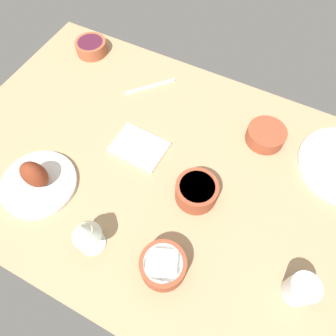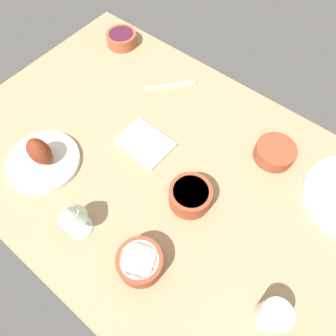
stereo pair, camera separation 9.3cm
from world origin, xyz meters
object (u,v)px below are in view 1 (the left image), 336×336
(wine_glass, at_px, (85,232))
(folded_napkin, at_px, (139,147))
(plate_near_viewer, at_px, (37,180))
(bowl_onions, at_px, (91,47))
(spoon_loose, at_px, (150,87))
(bowl_sauce, at_px, (197,191))
(bowl_soup, at_px, (266,135))
(water_tumbler, at_px, (301,289))
(bowl_cream, at_px, (163,266))

(wine_glass, distance_m, folded_napkin, 0.34)
(plate_near_viewer, relative_size, wine_glass, 1.59)
(bowl_onions, relative_size, spoon_loose, 0.62)
(bowl_sauce, distance_m, bowl_soup, 0.31)
(plate_near_viewer, relative_size, bowl_onions, 1.91)
(bowl_sauce, height_order, water_tumbler, water_tumbler)
(water_tumbler, bearing_deg, wine_glass, 13.85)
(bowl_cream, bearing_deg, wine_glass, 7.95)
(bowl_onions, distance_m, spoon_loose, 0.30)
(spoon_loose, bearing_deg, bowl_soup, 127.71)
(spoon_loose, bearing_deg, plate_near_viewer, 30.19)
(bowl_soup, relative_size, wine_glass, 0.88)
(folded_napkin, bearing_deg, bowl_cream, 129.07)
(water_tumbler, bearing_deg, bowl_soup, -61.92)
(water_tumbler, height_order, spoon_loose, water_tumbler)
(folded_napkin, relative_size, spoon_loose, 0.87)
(bowl_sauce, relative_size, bowl_soup, 0.98)
(bowl_sauce, height_order, folded_napkin, bowl_sauce)
(bowl_sauce, relative_size, wine_glass, 0.87)
(wine_glass, bearing_deg, bowl_soup, -119.31)
(bowl_cream, xyz_separation_m, bowl_onions, (0.63, -0.60, -0.01))
(wine_glass, bearing_deg, bowl_cream, -172.05)
(bowl_sauce, distance_m, spoon_loose, 0.45)
(bowl_cream, height_order, bowl_onions, bowl_cream)
(wine_glass, relative_size, spoon_loose, 0.74)
(wine_glass, bearing_deg, spoon_loose, -76.57)
(bowl_soup, height_order, folded_napkin, bowl_soup)
(bowl_soup, height_order, wine_glass, wine_glass)
(bowl_cream, bearing_deg, folded_napkin, -50.93)
(bowl_soup, xyz_separation_m, wine_glass, (0.30, 0.54, 0.07))
(bowl_cream, bearing_deg, bowl_sauce, -87.13)
(wine_glass, bearing_deg, plate_near_viewer, -17.69)
(bowl_onions, height_order, folded_napkin, bowl_onions)
(bowl_soup, height_order, water_tumbler, water_tumbler)
(bowl_cream, bearing_deg, water_tumbler, -162.61)
(bowl_sauce, bearing_deg, plate_near_viewer, 22.54)
(bowl_onions, distance_m, folded_napkin, 0.49)
(folded_napkin, bearing_deg, spoon_loose, -68.91)
(bowl_soup, relative_size, water_tumbler, 1.59)
(bowl_cream, height_order, bowl_sauce, same)
(bowl_cream, xyz_separation_m, bowl_sauce, (0.01, -0.23, -0.00))
(bowl_onions, height_order, spoon_loose, bowl_onions)
(bowl_soup, distance_m, water_tumbler, 0.46)
(plate_near_viewer, bearing_deg, bowl_sauce, -157.46)
(bowl_onions, xyz_separation_m, folded_napkin, (-0.39, 0.31, -0.02))
(water_tumbler, bearing_deg, folded_napkin, -19.26)
(folded_napkin, bearing_deg, bowl_sauce, 162.84)
(bowl_sauce, height_order, wine_glass, wine_glass)
(water_tumbler, bearing_deg, bowl_sauce, -20.69)
(bowl_cream, xyz_separation_m, folded_napkin, (0.24, -0.30, -0.03))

